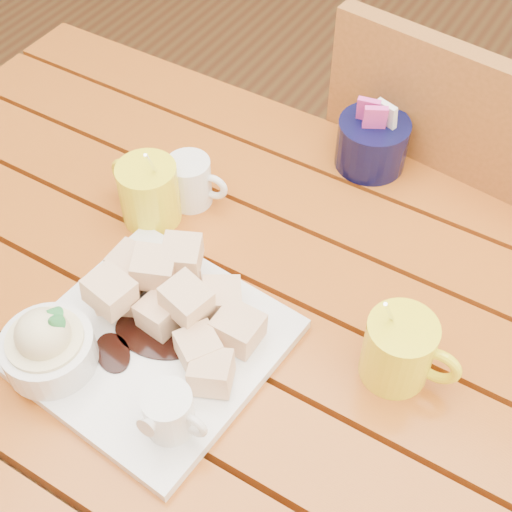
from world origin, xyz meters
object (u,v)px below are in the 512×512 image
Objects in this scene: coffee_mug_left at (148,191)px; coffee_mug_right at (400,350)px; chair_far at (461,229)px; table at (222,354)px; dessert_plate at (133,334)px.

coffee_mug_right is at bearing 3.56° from coffee_mug_left.
coffee_mug_left is at bearing 56.85° from chair_far.
chair_far reaches higher than table.
coffee_mug_left is at bearing 121.87° from dessert_plate.
coffee_mug_left is 0.61m from chair_far.
coffee_mug_right is (0.28, 0.13, 0.01)m from dessert_plate.
dessert_plate is at bearing 75.69° from chair_far.
dessert_plate is at bearing -46.45° from coffee_mug_left.
table is 0.18m from dessert_plate.
chair_far is at bearing 62.10° from coffee_mug_left.
dessert_plate is (-0.05, -0.10, 0.14)m from table.
coffee_mug_right is (0.39, -0.06, -0.00)m from coffee_mug_left.
coffee_mug_right is at bearing 101.93° from chair_far.
table is 8.88× the size of coffee_mug_left.
coffee_mug_right is (0.23, 0.03, 0.15)m from table.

